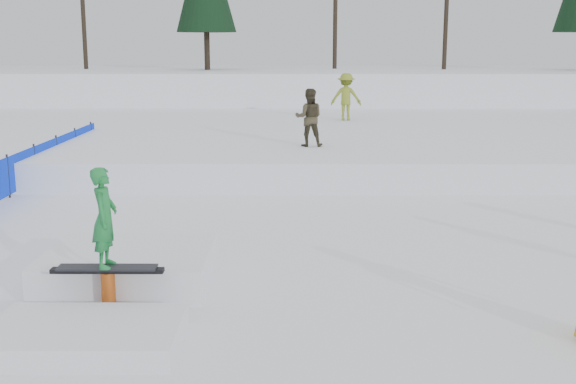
{
  "coord_description": "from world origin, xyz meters",
  "views": [
    {
      "loc": [
        0.57,
        -11.03,
        3.78
      ],
      "look_at": [
        0.5,
        2.0,
        1.1
      ],
      "focal_mm": 45.0,
      "sensor_mm": 36.0,
      "label": 1
    }
  ],
  "objects_px": {
    "safety_fence": "(8,176)",
    "jib_rail_feature": "(118,279)",
    "walker_ygreen": "(346,97)",
    "walker_olive": "(309,117)"
  },
  "relations": [
    {
      "from": "walker_olive",
      "to": "walker_ygreen",
      "type": "distance_m",
      "value": 7.62
    },
    {
      "from": "safety_fence",
      "to": "jib_rail_feature",
      "type": "distance_m",
      "value": 8.54
    },
    {
      "from": "safety_fence",
      "to": "walker_olive",
      "type": "height_order",
      "value": "walker_olive"
    },
    {
      "from": "safety_fence",
      "to": "walker_olive",
      "type": "bearing_deg",
      "value": 25.65
    },
    {
      "from": "safety_fence",
      "to": "walker_olive",
      "type": "xyz_separation_m",
      "value": [
        7.58,
        3.64,
        1.1
      ]
    },
    {
      "from": "walker_olive",
      "to": "safety_fence",
      "type": "bearing_deg",
      "value": 26.64
    },
    {
      "from": "walker_olive",
      "to": "jib_rail_feature",
      "type": "relative_size",
      "value": 0.39
    },
    {
      "from": "walker_ygreen",
      "to": "jib_rail_feature",
      "type": "bearing_deg",
      "value": 83.87
    },
    {
      "from": "walker_olive",
      "to": "jib_rail_feature",
      "type": "height_order",
      "value": "walker_olive"
    },
    {
      "from": "safety_fence",
      "to": "jib_rail_feature",
      "type": "relative_size",
      "value": 3.64
    }
  ]
}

